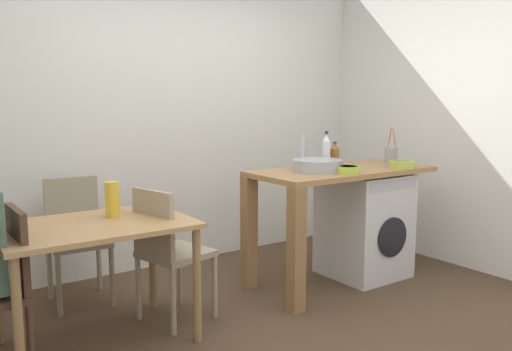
# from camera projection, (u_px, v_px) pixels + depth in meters

# --- Properties ---
(ground_plane) EXTENTS (5.46, 5.46, 0.00)m
(ground_plane) POSITION_uv_depth(u_px,v_px,m) (284.00, 331.00, 3.34)
(ground_plane) COLOR #4C3826
(wall_back) EXTENTS (4.60, 0.10, 2.70)m
(wall_back) POSITION_uv_depth(u_px,v_px,m) (162.00, 113.00, 4.57)
(wall_back) COLOR silver
(wall_back) RESTS_ON ground_plane
(wall_counter_side) EXTENTS (0.10, 3.80, 2.70)m
(wall_counter_side) POSITION_uv_depth(u_px,v_px,m) (489.00, 113.00, 4.36)
(wall_counter_side) COLOR silver
(wall_counter_side) RESTS_ON ground_plane
(dining_table) EXTENTS (1.10, 0.76, 0.74)m
(dining_table) POSITION_uv_depth(u_px,v_px,m) (95.00, 239.00, 3.10)
(dining_table) COLOR tan
(dining_table) RESTS_ON ground_plane
(chair_opposite) EXTENTS (0.48, 0.48, 0.90)m
(chair_opposite) POSITION_uv_depth(u_px,v_px,m) (167.00, 247.00, 3.41)
(chair_opposite) COLOR gray
(chair_opposite) RESTS_ON ground_plane
(chair_spare_by_wall) EXTENTS (0.43, 0.43, 0.90)m
(chair_spare_by_wall) POSITION_uv_depth(u_px,v_px,m) (76.00, 232.00, 3.80)
(chair_spare_by_wall) COLOR gray
(chair_spare_by_wall) RESTS_ON ground_plane
(kitchen_counter) EXTENTS (1.50, 0.68, 0.92)m
(kitchen_counter) POSITION_uv_depth(u_px,v_px,m) (322.00, 191.00, 4.06)
(kitchen_counter) COLOR #9E7042
(kitchen_counter) RESTS_ON ground_plane
(washing_machine) EXTENTS (0.60, 0.61, 0.86)m
(washing_machine) POSITION_uv_depth(u_px,v_px,m) (364.00, 224.00, 4.37)
(washing_machine) COLOR silver
(washing_machine) RESTS_ON ground_plane
(sink_basin) EXTENTS (0.38, 0.38, 0.09)m
(sink_basin) POSITION_uv_depth(u_px,v_px,m) (317.00, 165.00, 4.00)
(sink_basin) COLOR #9EA0A5
(sink_basin) RESTS_ON kitchen_counter
(tap) EXTENTS (0.02, 0.02, 0.28)m
(tap) POSITION_uv_depth(u_px,v_px,m) (303.00, 151.00, 4.13)
(tap) COLOR #B2B2B7
(tap) RESTS_ON kitchen_counter
(bottle_tall_green) EXTENTS (0.07, 0.07, 0.29)m
(bottle_tall_green) POSITION_uv_depth(u_px,v_px,m) (326.00, 151.00, 4.25)
(bottle_tall_green) COLOR silver
(bottle_tall_green) RESTS_ON kitchen_counter
(bottle_squat_brown) EXTENTS (0.07, 0.07, 0.20)m
(bottle_squat_brown) POSITION_uv_depth(u_px,v_px,m) (335.00, 155.00, 4.32)
(bottle_squat_brown) COLOR brown
(bottle_squat_brown) RESTS_ON kitchen_counter
(mixing_bowl) EXTENTS (0.19, 0.19, 0.05)m
(mixing_bowl) POSITION_uv_depth(u_px,v_px,m) (347.00, 169.00, 3.91)
(mixing_bowl) COLOR #A8C63D
(mixing_bowl) RESTS_ON kitchen_counter
(utensil_crock) EXTENTS (0.11, 0.11, 0.30)m
(utensil_crock) POSITION_uv_depth(u_px,v_px,m) (391.00, 155.00, 4.54)
(utensil_crock) COLOR gray
(utensil_crock) RESTS_ON kitchen_counter
(colander) EXTENTS (0.20, 0.20, 0.06)m
(colander) POSITION_uv_depth(u_px,v_px,m) (402.00, 164.00, 4.23)
(colander) COLOR #A8C63D
(colander) RESTS_ON kitchen_counter
(vase) EXTENTS (0.09, 0.09, 0.22)m
(vase) POSITION_uv_depth(u_px,v_px,m) (112.00, 199.00, 3.23)
(vase) COLOR gold
(vase) RESTS_ON dining_table
(scissors) EXTENTS (0.15, 0.06, 0.01)m
(scissors) POSITION_uv_depth(u_px,v_px,m) (347.00, 170.00, 4.05)
(scissors) COLOR #B2B2B7
(scissors) RESTS_ON kitchen_counter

